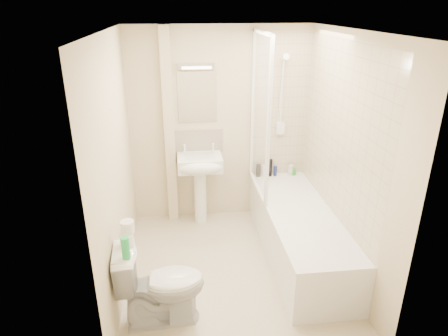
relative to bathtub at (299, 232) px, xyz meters
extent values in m
plane|color=beige|center=(-0.75, -0.20, -0.29)|extent=(2.50, 2.50, 0.00)
cube|color=beige|center=(-0.75, 1.05, 0.91)|extent=(2.20, 0.02, 2.40)
cube|color=beige|center=(-1.85, -0.20, 0.91)|extent=(0.02, 2.50, 2.40)
cube|color=beige|center=(0.35, -0.20, 0.91)|extent=(0.02, 2.50, 2.40)
cube|color=white|center=(-0.75, -0.20, 2.11)|extent=(2.20, 2.50, 0.02)
cube|color=beige|center=(0.00, 1.04, 1.14)|extent=(0.70, 0.01, 1.75)
cube|color=beige|center=(0.34, 0.00, 1.14)|extent=(0.01, 2.10, 1.75)
cube|color=beige|center=(-1.37, 0.99, 0.91)|extent=(0.12, 0.12, 2.40)
cube|color=beige|center=(-1.02, 1.04, 0.74)|extent=(0.60, 0.02, 0.30)
cube|color=white|center=(-1.02, 1.04, 1.29)|extent=(0.46, 0.01, 0.60)
cube|color=silver|center=(-1.02, 1.02, 1.66)|extent=(0.42, 0.07, 0.07)
cube|color=white|center=(0.00, 0.00, -0.01)|extent=(0.70, 2.10, 0.55)
cube|color=white|center=(0.00, 0.00, 0.21)|extent=(0.56, 1.96, 0.05)
cube|color=white|center=(-0.35, 0.60, 1.16)|extent=(0.01, 0.90, 1.80)
cube|color=white|center=(-0.35, 1.03, 1.16)|extent=(0.04, 0.04, 1.80)
cube|color=white|center=(-0.35, 0.15, 1.16)|extent=(0.04, 0.04, 1.80)
cube|color=white|center=(-0.35, 0.60, 2.04)|extent=(0.04, 0.90, 0.04)
cube|color=white|center=(-0.35, 0.60, 0.28)|extent=(0.04, 0.90, 0.03)
cylinder|color=white|center=(0.00, 1.02, 1.26)|extent=(0.02, 0.02, 0.90)
cylinder|color=white|center=(0.00, 1.02, 0.81)|extent=(0.05, 0.05, 0.02)
cylinder|color=white|center=(0.00, 1.02, 1.71)|extent=(0.05, 0.05, 0.02)
cylinder|color=white|center=(0.00, 0.95, 1.74)|extent=(0.08, 0.11, 0.11)
cube|color=white|center=(0.00, 1.01, 0.88)|extent=(0.10, 0.05, 0.14)
cylinder|color=white|center=(-0.02, 0.99, 1.31)|extent=(0.01, 0.13, 0.84)
cylinder|color=white|center=(-1.02, 0.88, 0.07)|extent=(0.15, 0.15, 0.72)
cube|color=white|center=(-1.02, 0.85, 0.53)|extent=(0.53, 0.41, 0.16)
ellipsoid|color=white|center=(-1.02, 0.68, 0.53)|extent=(0.53, 0.23, 0.16)
cube|color=silver|center=(-1.02, 0.85, 0.59)|extent=(0.37, 0.27, 0.04)
cylinder|color=white|center=(-1.20, 0.96, 0.67)|extent=(0.03, 0.03, 0.10)
cylinder|color=white|center=(-0.85, 0.96, 0.67)|extent=(0.03, 0.03, 0.10)
sphere|color=white|center=(-1.20, 0.96, 0.72)|extent=(0.04, 0.04, 0.04)
sphere|color=white|center=(-0.85, 0.96, 0.72)|extent=(0.04, 0.04, 0.04)
cylinder|color=black|center=(-0.27, 0.96, 0.34)|extent=(0.06, 0.06, 0.16)
cylinder|color=silver|center=(-0.20, 0.96, 0.34)|extent=(0.05, 0.05, 0.15)
cylinder|color=black|center=(-0.12, 0.96, 0.37)|extent=(0.06, 0.06, 0.23)
cylinder|color=navy|center=(-0.05, 0.96, 0.33)|extent=(0.05, 0.05, 0.13)
cylinder|color=silver|center=(0.16, 0.96, 0.33)|extent=(0.06, 0.06, 0.14)
cylinder|color=green|center=(0.20, 0.96, 0.30)|extent=(0.07, 0.07, 0.08)
imported|color=white|center=(-1.47, -0.83, 0.09)|extent=(0.51, 0.79, 0.76)
cylinder|color=white|center=(-1.72, -0.77, 0.52)|extent=(0.11, 0.11, 0.10)
cylinder|color=white|center=(-1.71, -0.75, 0.62)|extent=(0.11, 0.11, 0.11)
cylinder|color=green|center=(-1.71, -0.96, 0.56)|extent=(0.06, 0.06, 0.19)
camera|label=1|loc=(-1.26, -3.65, 2.32)|focal=32.00mm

